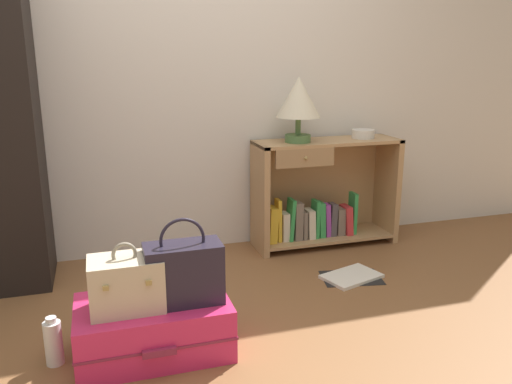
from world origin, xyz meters
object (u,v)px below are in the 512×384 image
bookshelf (320,197)px  table_lamp (299,100)px  bottle (53,342)px  open_book_on_floor (351,277)px  bowl (363,134)px  handbag (184,272)px  train_case (126,283)px  suitcase_large (154,327)px

bookshelf → table_lamp: bearing=-170.2°
bottle → bookshelf: bearing=31.4°
open_book_on_floor → bowl: bearing=59.0°
handbag → train_case: bearing=177.9°
bowl → suitcase_large: 2.02m
table_lamp → bottle: bearing=-146.4°
table_lamp → handbag: size_ratio=1.10×
suitcase_large → bottle: (-0.42, 0.04, -0.02)m
suitcase_large → handbag: handbag is taller
bookshelf → table_lamp: 0.70m
handbag → bottle: 0.63m
suitcase_large → handbag: 0.30m
bowl → train_case: bearing=-147.1°
suitcase_large → bowl: bearing=33.9°
bottle → open_book_on_floor: size_ratio=0.56×
suitcase_large → open_book_on_floor: 1.31m
handbag → table_lamp: bearing=48.5°
train_case → bottle: size_ratio=1.39×
handbag → open_book_on_floor: bearing=24.6°
bottle → open_book_on_floor: bearing=14.5°
open_book_on_floor → bookshelf: bearing=84.5°
bookshelf → bottle: size_ratio=4.56×
bookshelf → open_book_on_floor: bookshelf is taller
bowl → bottle: 2.36m
bowl → handbag: 1.87m
bottle → train_case: bearing=-11.2°
bookshelf → bowl: (0.31, -0.01, 0.43)m
bookshelf → suitcase_large: size_ratio=1.49×
table_lamp → suitcase_large: (-1.09, -1.04, -0.90)m
bookshelf → train_case: bookshelf is taller
bottle → open_book_on_floor: 1.71m
table_lamp → bowl: (0.50, 0.03, -0.25)m
train_case → open_book_on_floor: train_case is taller
table_lamp → bottle: size_ratio=1.93×
handbag → bottle: size_ratio=1.76×
open_book_on_floor → train_case: bearing=-159.9°
train_case → bowl: bearing=32.9°
table_lamp → bookshelf: bearing=9.8°
handbag → bottle: bearing=172.7°
handbag → bottle: handbag is taller
table_lamp → suitcase_large: size_ratio=0.63×
table_lamp → bowl: table_lamp is taller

